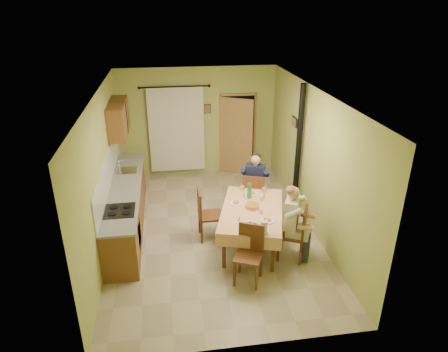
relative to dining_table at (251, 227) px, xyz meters
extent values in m
cube|color=tan|center=(-0.67, 0.60, -0.38)|extent=(4.00, 6.00, 0.01)
cube|color=#ABB85E|center=(-0.67, 3.60, 1.02)|extent=(4.00, 0.04, 2.80)
cube|color=#ABB85E|center=(-0.67, -2.40, 1.02)|extent=(4.00, 0.04, 2.80)
cube|color=#ABB85E|center=(-2.67, 0.60, 1.02)|extent=(0.04, 6.00, 2.80)
cube|color=#ABB85E|center=(1.33, 0.60, 1.02)|extent=(0.04, 6.00, 2.80)
cube|color=white|center=(-0.67, 0.60, 2.42)|extent=(4.00, 6.00, 0.04)
cube|color=brown|center=(-2.37, 1.00, 0.06)|extent=(0.60, 3.60, 0.88)
cube|color=gray|center=(-2.37, 1.00, 0.52)|extent=(0.64, 3.64, 0.04)
cube|color=white|center=(-2.65, 1.00, 0.85)|extent=(0.02, 3.60, 0.66)
cube|color=silver|center=(-2.37, 1.80, 0.54)|extent=(0.42, 0.42, 0.03)
cube|color=black|center=(-2.37, 0.00, 0.55)|extent=(0.52, 0.56, 0.02)
cube|color=black|center=(-2.07, 0.00, 0.07)|extent=(0.01, 0.55, 0.55)
cube|color=brown|center=(-2.49, 2.30, 1.57)|extent=(0.35, 1.40, 0.70)
cylinder|color=black|center=(-1.22, 3.48, 1.97)|extent=(1.70, 0.04, 0.04)
cube|color=silver|center=(-1.22, 3.50, 0.87)|extent=(1.40, 0.06, 2.20)
cube|color=black|center=(0.38, 3.59, 0.65)|extent=(0.84, 0.03, 2.06)
cube|color=#AB7E47|center=(-0.07, 3.57, 0.65)|extent=(0.06, 0.06, 2.12)
cube|color=#AB7E47|center=(0.83, 3.57, 0.65)|extent=(0.06, 0.06, 2.12)
cube|color=#AB7E47|center=(0.38, 3.57, 1.71)|extent=(0.96, 0.06, 0.06)
cube|color=#AB7E47|center=(0.33, 3.37, 0.64)|extent=(0.74, 0.43, 2.04)
cube|color=#E6A87A|center=(0.00, 0.00, 0.36)|extent=(1.56, 2.07, 0.04)
cube|color=#E6A87A|center=(-0.25, -0.88, 0.25)|extent=(1.06, 0.32, 0.22)
cube|color=#E6A87A|center=(0.25, 0.88, 0.25)|extent=(1.06, 0.32, 0.22)
cube|color=#E6A87A|center=(-0.53, 0.15, 0.25)|extent=(0.52, 1.77, 0.22)
cube|color=#E6A87A|center=(0.53, -0.15, 0.25)|extent=(0.52, 1.77, 0.22)
cylinder|color=white|center=(0.13, 0.61, 0.39)|extent=(0.25, 0.25, 0.02)
ellipsoid|color=#CC7233|center=(0.13, 0.61, 0.41)|extent=(0.12, 0.12, 0.05)
cylinder|color=white|center=(-0.16, -0.59, 0.39)|extent=(0.25, 0.25, 0.02)
ellipsoid|color=#CC7233|center=(-0.16, -0.59, 0.41)|extent=(0.12, 0.12, 0.05)
cylinder|color=white|center=(0.19, -0.46, 0.39)|extent=(0.25, 0.25, 0.02)
ellipsoid|color=#CC7233|center=(0.19, -0.46, 0.41)|extent=(0.12, 0.12, 0.05)
cylinder|color=white|center=(-0.25, 0.27, 0.39)|extent=(0.25, 0.25, 0.02)
ellipsoid|color=#CC7233|center=(-0.25, 0.27, 0.41)|extent=(0.12, 0.12, 0.05)
cylinder|color=#EA963F|center=(0.01, 0.05, 0.42)|extent=(0.26, 0.26, 0.08)
cylinder|color=white|center=(-0.15, -0.53, 0.39)|extent=(0.28, 0.28, 0.02)
cube|color=tan|center=(-0.21, -0.54, 0.41)|extent=(0.07, 0.06, 0.03)
cube|color=tan|center=(-0.11, -0.54, 0.41)|extent=(0.07, 0.05, 0.03)
cube|color=tan|center=(-0.14, -0.54, 0.41)|extent=(0.06, 0.07, 0.03)
cube|color=tan|center=(-0.15, -0.53, 0.41)|extent=(0.05, 0.06, 0.03)
cube|color=tan|center=(-0.15, -0.53, 0.41)|extent=(0.06, 0.07, 0.03)
cylinder|color=silver|center=(0.13, -0.18, 0.43)|extent=(0.07, 0.07, 0.10)
cylinder|color=silver|center=(0.26, 0.31, 0.43)|extent=(0.07, 0.07, 0.10)
cylinder|color=white|center=(0.02, -0.84, 0.50)|extent=(0.11, 0.11, 0.22)
cylinder|color=silver|center=(0.02, -0.84, 0.53)|extent=(0.02, 0.02, 0.30)
cube|color=#593018|center=(0.29, 1.06, 0.10)|extent=(0.58, 0.58, 0.04)
cube|color=#593018|center=(0.22, 0.87, 0.38)|extent=(0.44, 0.19, 0.52)
cube|color=#593018|center=(-0.28, -1.06, 0.10)|extent=(0.57, 0.57, 0.04)
cube|color=#593018|center=(-0.20, -0.89, 0.36)|extent=(0.40, 0.21, 0.49)
cube|color=#593018|center=(0.62, -0.51, 0.10)|extent=(0.60, 0.60, 0.04)
cube|color=#593018|center=(0.80, -0.60, 0.38)|extent=(0.23, 0.42, 0.51)
cube|color=#593018|center=(-0.73, 0.37, 0.10)|extent=(0.46, 0.46, 0.04)
cube|color=#593018|center=(-0.94, 0.37, 0.38)|extent=(0.05, 0.45, 0.52)
cube|color=#141938|center=(0.25, 0.97, 0.18)|extent=(0.47, 0.50, 0.16)
cube|color=#141938|center=(0.30, 1.09, 0.53)|extent=(0.45, 0.34, 0.54)
sphere|color=tan|center=(0.29, 1.08, 0.92)|extent=(0.21, 0.21, 0.21)
ellipsoid|color=black|center=(0.31, 1.12, 0.96)|extent=(0.21, 0.21, 0.16)
cube|color=silver|center=(0.71, -0.55, 0.18)|extent=(0.52, 0.50, 0.16)
cube|color=silver|center=(0.59, -0.50, 0.53)|extent=(0.37, 0.46, 0.54)
sphere|color=tan|center=(0.60, -0.50, 0.92)|extent=(0.21, 0.21, 0.21)
ellipsoid|color=olive|center=(0.57, -0.49, 0.96)|extent=(0.21, 0.21, 0.16)
cylinder|color=black|center=(1.23, 1.20, 1.02)|extent=(0.12, 0.12, 2.80)
cylinder|color=black|center=(1.23, 1.20, -0.23)|extent=(0.24, 0.24, 0.30)
cube|color=black|center=(-0.42, 3.57, 1.37)|extent=(0.19, 0.03, 0.23)
cube|color=brown|center=(1.30, 1.80, 1.47)|extent=(0.03, 0.31, 0.21)
camera|label=1|loc=(-1.47, -6.32, 3.94)|focal=32.00mm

